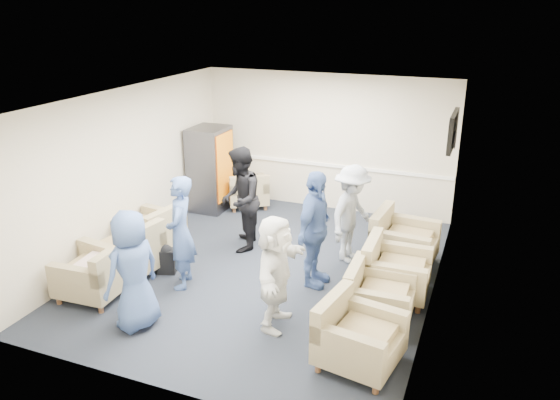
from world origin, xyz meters
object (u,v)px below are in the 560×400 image
at_px(armchair_right_midfar, 392,273).
at_px(vending_machine, 210,169).
at_px(armchair_left_near, 97,276).
at_px(armchair_right_midnear, 375,298).
at_px(armchair_left_mid, 127,255).
at_px(person_back_right, 352,214).
at_px(armchair_corner, 248,192).
at_px(person_back_left, 240,199).
at_px(armchair_right_far, 400,243).
at_px(person_mid_left, 180,233).
at_px(person_front_right, 276,272).
at_px(armchair_left_far, 152,234).
at_px(person_mid_right, 315,230).
at_px(armchair_right_near, 355,338).
at_px(person_front_left, 133,271).

height_order(armchair_right_midfar, vending_machine, vending_machine).
height_order(armchair_left_near, armchair_right_midfar, armchair_right_midfar).
distance_m(armchair_left_near, armchair_right_midnear, 3.88).
bearing_deg(armchair_left_mid, person_back_right, 129.82).
distance_m(armchair_corner, person_back_left, 2.06).
distance_m(armchair_right_far, armchair_corner, 3.65).
bearing_deg(armchair_left_near, person_back_left, 149.32).
bearing_deg(armchair_left_mid, armchair_right_midfar, 112.38).
xyz_separation_m(person_mid_left, person_front_right, (1.67, -0.48, -0.08)).
bearing_deg(person_mid_left, armchair_right_midfar, 86.55).
xyz_separation_m(armchair_left_far, person_mid_left, (1.02, -0.73, 0.48)).
bearing_deg(person_mid_right, person_back_right, -13.72).
height_order(person_back_right, person_mid_right, person_mid_right).
distance_m(armchair_left_mid, person_front_right, 2.65).
bearing_deg(person_mid_right, armchair_right_far, -40.52).
height_order(person_mid_right, person_front_right, person_mid_right).
bearing_deg(armchair_left_far, armchair_right_near, 76.22).
bearing_deg(armchair_right_midnear, person_mid_left, 90.25).
bearing_deg(vending_machine, person_mid_right, -37.42).
distance_m(vending_machine, person_back_right, 3.44).
distance_m(armchair_left_far, armchair_right_far, 4.04).
xyz_separation_m(armchair_corner, person_mid_left, (0.48, -3.33, 0.53)).
relative_size(vending_machine, person_mid_right, 0.95).
height_order(armchair_right_midfar, person_mid_right, person_mid_right).
xyz_separation_m(armchair_corner, vending_machine, (-0.64, -0.36, 0.53)).
bearing_deg(person_back_right, person_front_right, -177.38).
bearing_deg(armchair_right_midfar, armchair_left_far, 90.38).
distance_m(armchair_right_far, person_mid_right, 1.63).
distance_m(armchair_right_far, person_front_left, 4.17).
height_order(armchair_right_midfar, armchair_corner, armchair_right_midfar).
relative_size(vending_machine, person_back_left, 0.95).
relative_size(armchair_left_near, armchair_right_near, 0.90).
distance_m(armchair_left_far, person_mid_right, 2.85).
relative_size(armchair_right_near, person_mid_left, 0.59).
bearing_deg(armchair_right_far, person_front_right, 157.75).
bearing_deg(person_front_right, person_front_left, 107.65).
relative_size(armchair_right_near, armchair_right_midfar, 1.09).
xyz_separation_m(person_back_right, person_front_right, (-0.41, -2.20, -0.04)).
xyz_separation_m(person_front_left, person_mid_right, (1.77, 1.91, 0.08)).
relative_size(armchair_right_midnear, armchair_right_far, 0.84).
distance_m(armchair_right_near, person_mid_left, 3.01).
bearing_deg(armchair_right_near, armchair_left_far, 76.86).
height_order(armchair_right_far, person_back_left, person_back_left).
relative_size(armchair_right_midnear, person_mid_left, 0.50).
bearing_deg(armchair_corner, armchair_right_near, 95.55).
bearing_deg(person_front_left, person_mid_right, 154.48).
relative_size(armchair_right_midnear, person_mid_right, 0.48).
relative_size(armchair_corner, person_back_right, 0.68).
bearing_deg(person_mid_left, person_back_right, 110.01).
xyz_separation_m(armchair_right_midnear, person_back_left, (-2.60, 1.40, 0.55)).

